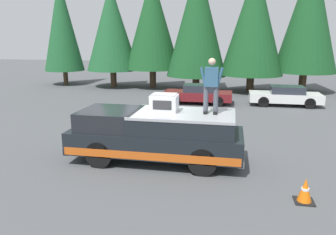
# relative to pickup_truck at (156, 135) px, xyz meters

# --- Properties ---
(ground_plane) EXTENTS (90.00, 90.00, 0.00)m
(ground_plane) POSITION_rel_pickup_truck_xyz_m (0.47, 0.31, -0.87)
(ground_plane) COLOR #4C4F51
(pickup_truck) EXTENTS (2.01, 5.54, 1.65)m
(pickup_truck) POSITION_rel_pickup_truck_xyz_m (0.00, 0.00, 0.00)
(pickup_truck) COLOR black
(pickup_truck) RESTS_ON ground
(compressor_unit) EXTENTS (0.65, 0.84, 0.56)m
(compressor_unit) POSITION_rel_pickup_truck_xyz_m (0.10, -0.25, 1.05)
(compressor_unit) COLOR silver
(compressor_unit) RESTS_ON pickup_truck
(person_on_truck_bed) EXTENTS (0.29, 0.72, 1.69)m
(person_on_truck_bed) POSITION_rel_pickup_truck_xyz_m (0.06, -1.71, 1.68)
(person_on_truck_bed) COLOR #4C515B
(person_on_truck_bed) RESTS_ON pickup_truck
(parked_car_white) EXTENTS (1.64, 4.10, 1.16)m
(parked_car_white) POSITION_rel_pickup_truck_xyz_m (10.25, -5.47, -0.29)
(parked_car_white) COLOR white
(parked_car_white) RESTS_ON ground
(parked_car_maroon) EXTENTS (1.64, 4.10, 1.16)m
(parked_car_maroon) POSITION_rel_pickup_truck_xyz_m (9.86, -0.35, -0.29)
(parked_car_maroon) COLOR maroon
(parked_car_maroon) RESTS_ON ground
(traffic_cone) EXTENTS (0.47, 0.47, 0.62)m
(traffic_cone) POSITION_rel_pickup_truck_xyz_m (-2.00, -4.19, -0.58)
(traffic_cone) COLOR black
(traffic_cone) RESTS_ON ground
(conifer_far_left) EXTENTS (4.40, 4.40, 9.79)m
(conifer_far_left) POSITION_rel_pickup_truck_xyz_m (15.76, -7.47, 4.74)
(conifer_far_left) COLOR #4C3826
(conifer_far_left) RESTS_ON ground
(conifer_left) EXTENTS (4.53, 4.53, 8.95)m
(conifer_left) POSITION_rel_pickup_truck_xyz_m (15.04, -3.66, 4.22)
(conifer_left) COLOR #4C3826
(conifer_left) RESTS_ON ground
(conifer_center_left) EXTENTS (4.47, 4.47, 9.35)m
(conifer_center_left) POSITION_rel_pickup_truck_xyz_m (14.96, 0.37, 4.35)
(conifer_center_left) COLOR #4C3826
(conifer_center_left) RESTS_ON ground
(conifer_center_right) EXTENTS (4.32, 4.32, 8.74)m
(conifer_center_right) POSITION_rel_pickup_truck_xyz_m (15.81, 3.97, 4.23)
(conifer_center_right) COLOR #4C3826
(conifer_center_right) RESTS_ON ground
(conifer_right) EXTENTS (4.12, 4.12, 8.12)m
(conifer_right) POSITION_rel_pickup_truck_xyz_m (15.55, 7.22, 3.86)
(conifer_right) COLOR #4C3826
(conifer_right) RESTS_ON ground
(conifer_far_right) EXTENTS (3.29, 3.29, 8.81)m
(conifer_far_right) POSITION_rel_pickup_truck_xyz_m (16.10, 11.78, 4.12)
(conifer_far_right) COLOR #4C3826
(conifer_far_right) RESTS_ON ground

